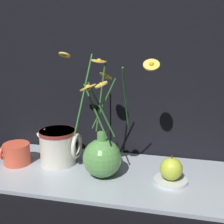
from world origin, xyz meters
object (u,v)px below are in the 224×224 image
vase_with_flowers (102,154)px  yellow_mug (17,153)px  ceramic_pitcher (59,145)px  orange_fruit (171,169)px

vase_with_flowers → yellow_mug: vase_with_flowers is taller
ceramic_pitcher → orange_fruit: 0.38m
yellow_mug → orange_fruit: 0.52m
yellow_mug → orange_fruit: size_ratio=1.30×
vase_with_flowers → ceramic_pitcher: 0.18m
yellow_mug → ceramic_pitcher: ceramic_pitcher is taller
ceramic_pitcher → orange_fruit: ceramic_pitcher is taller
yellow_mug → orange_fruit: bearing=-2.0°
vase_with_flowers → ceramic_pitcher: vase_with_flowers is taller
ceramic_pitcher → orange_fruit: bearing=-7.8°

